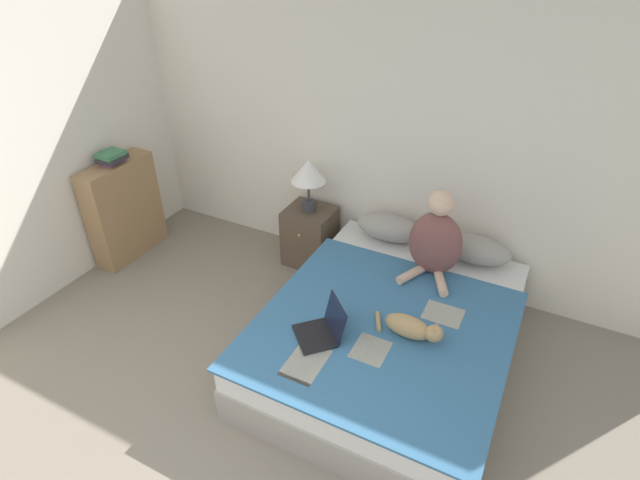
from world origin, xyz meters
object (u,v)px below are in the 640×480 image
(cat_tabby, at_px, (413,328))
(bookshelf, at_px, (124,210))
(pillow_far, at_px, (474,249))
(bed, at_px, (390,335))
(nightstand, at_px, (310,236))
(pillow_near, at_px, (389,227))
(laptop_open, at_px, (322,329))
(table_lamp, at_px, (308,173))
(book_stack_top, at_px, (111,157))
(person_sitting, at_px, (435,240))

(cat_tabby, bearing_deg, bookshelf, 177.54)
(pillow_far, bearing_deg, cat_tabby, -98.51)
(pillow_far, height_order, bookshelf, bookshelf)
(bed, distance_m, nightstand, 1.44)
(pillow_near, height_order, laptop_open, laptop_open)
(cat_tabby, relative_size, bookshelf, 0.53)
(pillow_near, bearing_deg, table_lamp, -177.86)
(bookshelf, bearing_deg, pillow_far, 12.55)
(pillow_near, relative_size, laptop_open, 1.41)
(table_lamp, height_order, bookshelf, table_lamp)
(book_stack_top, bearing_deg, bookshelf, 142.36)
(pillow_far, bearing_deg, bed, -112.38)
(cat_tabby, xyz_separation_m, nightstand, (-1.35, 1.06, -0.27))
(pillow_near, bearing_deg, nightstand, -177.74)
(person_sitting, bearing_deg, pillow_far, 51.17)
(table_lamp, bearing_deg, cat_tabby, -38.12)
(pillow_far, distance_m, nightstand, 1.54)
(book_stack_top, bearing_deg, cat_tabby, -7.22)
(table_lamp, bearing_deg, person_sitting, -13.00)
(pillow_far, bearing_deg, table_lamp, -178.91)
(person_sitting, xyz_separation_m, table_lamp, (-1.26, 0.29, 0.17))
(cat_tabby, bearing_deg, table_lamp, 146.70)
(bookshelf, distance_m, book_stack_top, 0.55)
(cat_tabby, xyz_separation_m, table_lamp, (-1.36, 1.07, 0.39))
(laptop_open, bearing_deg, pillow_far, 107.25)
(pillow_far, distance_m, laptop_open, 1.54)
(bookshelf, bearing_deg, book_stack_top, -37.64)
(table_lamp, height_order, book_stack_top, book_stack_top)
(person_sitting, relative_size, laptop_open, 1.74)
(pillow_far, distance_m, book_stack_top, 3.29)
(cat_tabby, height_order, nightstand, cat_tabby)
(person_sitting, distance_m, table_lamp, 1.31)
(nightstand, bearing_deg, table_lamp, 169.00)
(cat_tabby, bearing_deg, book_stack_top, 177.60)
(bed, xyz_separation_m, cat_tabby, (0.21, -0.19, 0.32))
(laptop_open, relative_size, table_lamp, 0.83)
(person_sitting, bearing_deg, table_lamp, 167.00)
(pillow_near, xyz_separation_m, cat_tabby, (0.58, -1.10, -0.03))
(nightstand, distance_m, bookshelf, 1.81)
(pillow_far, bearing_deg, bookshelf, -167.45)
(person_sitting, xyz_separation_m, book_stack_top, (-2.92, -0.39, 0.26))
(laptop_open, xyz_separation_m, table_lamp, (-0.81, 1.33, 0.42))
(pillow_near, xyz_separation_m, pillow_far, (0.74, 0.00, 0.00))
(table_lamp, bearing_deg, pillow_far, 1.09)
(table_lamp, distance_m, book_stack_top, 1.80)
(person_sitting, relative_size, table_lamp, 1.44)
(laptop_open, bearing_deg, person_sitting, 111.33)
(laptop_open, bearing_deg, bed, 98.43)
(pillow_near, height_order, person_sitting, person_sitting)
(cat_tabby, height_order, bookshelf, bookshelf)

